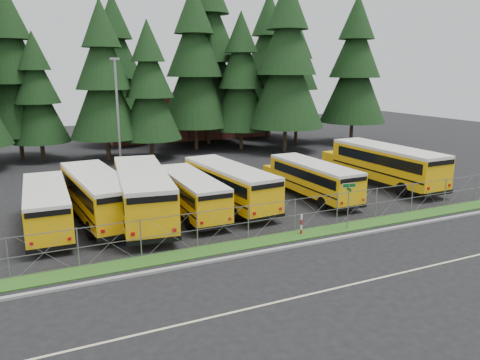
% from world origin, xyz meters
% --- Properties ---
extents(ground, '(120.00, 120.00, 0.00)m').
position_xyz_m(ground, '(0.00, 0.00, 0.00)').
color(ground, black).
rests_on(ground, ground).
extents(curb, '(50.00, 0.25, 0.12)m').
position_xyz_m(curb, '(0.00, -3.10, 0.06)').
color(curb, gray).
rests_on(curb, ground).
extents(grass_verge, '(50.00, 1.40, 0.06)m').
position_xyz_m(grass_verge, '(0.00, -1.70, 0.03)').
color(grass_verge, '#1E4E16').
rests_on(grass_verge, ground).
extents(road_lane_line, '(50.00, 0.12, 0.01)m').
position_xyz_m(road_lane_line, '(0.00, -8.00, 0.01)').
color(road_lane_line, beige).
rests_on(road_lane_line, ground).
extents(chainlink_fence, '(44.00, 0.10, 2.00)m').
position_xyz_m(chainlink_fence, '(0.00, -1.00, 1.00)').
color(chainlink_fence, gray).
rests_on(chainlink_fence, ground).
extents(brick_building, '(22.00, 10.00, 6.00)m').
position_xyz_m(brick_building, '(6.00, 40.00, 3.00)').
color(brick_building, brown).
rests_on(brick_building, ground).
extents(bus_0, '(2.64, 10.33, 2.69)m').
position_xyz_m(bus_0, '(-14.02, 5.42, 1.35)').
color(bus_0, '#FFB708').
rests_on(bus_0, ground).
extents(bus_1, '(3.74, 11.72, 3.02)m').
position_xyz_m(bus_1, '(-11.07, 6.15, 1.51)').
color(bus_1, '#FFB708').
rests_on(bus_1, ground).
extents(bus_2, '(4.56, 12.65, 3.24)m').
position_xyz_m(bus_2, '(-8.47, 4.99, 1.62)').
color(bus_2, '#FFB708').
rests_on(bus_2, ground).
extents(bus_3, '(2.41, 10.03, 2.63)m').
position_xyz_m(bus_3, '(-5.40, 4.87, 1.31)').
color(bus_3, '#FFB708').
rests_on(bus_3, ground).
extents(bus_4, '(3.59, 11.18, 2.88)m').
position_xyz_m(bus_4, '(-2.49, 5.46, 1.44)').
color(bus_4, '#FFB708').
rests_on(bus_4, ground).
extents(bus_6, '(2.64, 10.26, 2.68)m').
position_xyz_m(bus_6, '(3.98, 4.88, 1.34)').
color(bus_6, '#FFB708').
rests_on(bus_6, ground).
extents(bus_east, '(3.23, 12.38, 3.23)m').
position_xyz_m(bus_east, '(11.49, 5.77, 1.61)').
color(bus_east, '#FFB708').
rests_on(bus_east, ground).
extents(street_sign, '(0.83, 0.54, 2.81)m').
position_xyz_m(street_sign, '(2.05, -1.95, 2.03)').
color(street_sign, gray).
rests_on(street_sign, ground).
extents(striped_bollard, '(0.11, 0.11, 1.20)m').
position_xyz_m(striped_bollard, '(-0.91, -1.58, 0.60)').
color(striped_bollard, '#B20C0C').
rests_on(striped_bollard, ground).
extents(light_standard, '(0.70, 0.35, 10.14)m').
position_xyz_m(light_standard, '(-7.78, 15.31, 5.50)').
color(light_standard, gray).
rests_on(light_standard, ground).
extents(conifer_2, '(5.88, 5.88, 13.01)m').
position_xyz_m(conifer_2, '(-13.20, 28.97, 6.51)').
color(conifer_2, black).
rests_on(conifer_2, ground).
extents(conifer_3, '(7.29, 7.29, 16.11)m').
position_xyz_m(conifer_3, '(-6.97, 26.24, 8.06)').
color(conifer_3, black).
rests_on(conifer_3, ground).
extents(conifer_4, '(6.42, 6.42, 14.21)m').
position_xyz_m(conifer_4, '(-2.65, 25.14, 7.10)').
color(conifer_4, black).
rests_on(conifer_4, ground).
extents(conifer_5, '(8.43, 8.43, 18.63)m').
position_xyz_m(conifer_5, '(3.66, 28.86, 9.32)').
color(conifer_5, black).
rests_on(conifer_5, ground).
extents(conifer_6, '(7.11, 7.11, 15.73)m').
position_xyz_m(conifer_6, '(8.58, 26.84, 7.86)').
color(conifer_6, black).
rests_on(conifer_6, ground).
extents(conifer_7, '(8.65, 8.65, 19.14)m').
position_xyz_m(conifer_7, '(12.44, 23.17, 9.57)').
color(conifer_7, black).
rests_on(conifer_7, ground).
extents(conifer_8, '(6.76, 6.76, 14.94)m').
position_xyz_m(conifer_8, '(17.13, 28.40, 7.47)').
color(conifer_8, black).
rests_on(conifer_8, ground).
extents(conifer_9, '(8.24, 8.24, 18.22)m').
position_xyz_m(conifer_9, '(23.46, 25.15, 9.11)').
color(conifer_9, black).
rests_on(conifer_9, ground).
extents(conifer_10, '(7.83, 7.83, 17.31)m').
position_xyz_m(conifer_10, '(-15.17, 31.14, 8.66)').
color(conifer_10, black).
rests_on(conifer_10, ground).
extents(conifer_11, '(8.19, 8.19, 18.12)m').
position_xyz_m(conifer_11, '(-3.94, 36.00, 9.06)').
color(conifer_11, black).
rests_on(conifer_11, ground).
extents(conifer_12, '(10.06, 10.06, 22.25)m').
position_xyz_m(conifer_12, '(6.38, 31.81, 11.12)').
color(conifer_12, black).
rests_on(conifer_12, ground).
extents(conifer_13, '(8.70, 8.70, 19.25)m').
position_xyz_m(conifer_13, '(16.06, 34.08, 9.62)').
color(conifer_13, black).
rests_on(conifer_13, ground).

